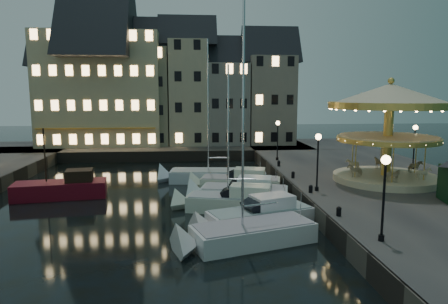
{
  "coord_description": "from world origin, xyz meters",
  "views": [
    {
      "loc": [
        -1.83,
        -26.67,
        8.32
      ],
      "look_at": [
        1.0,
        8.0,
        3.2
      ],
      "focal_mm": 32.0,
      "sensor_mm": 36.0,
      "label": 1
    }
  ],
  "objects": [
    {
      "name": "streetlamp_a",
      "position": [
        7.2,
        -9.0,
        4.02
      ],
      "size": [
        0.44,
        0.44,
        4.17
      ],
      "color": "black",
      "rests_on": "quay_east"
    },
    {
      "name": "motorboat_d",
      "position": [
        1.8,
        3.37,
        0.64
      ],
      "size": [
        7.77,
        4.18,
        2.15
      ],
      "color": "silver",
      "rests_on": "ground"
    },
    {
      "name": "motorboat_f",
      "position": [
        0.02,
        10.41,
        0.53
      ],
      "size": [
        10.09,
        3.58,
        13.35
      ],
      "color": "silver",
      "rests_on": "ground"
    },
    {
      "name": "bollard_c",
      "position": [
        6.6,
        5.5,
        1.6
      ],
      "size": [
        0.3,
        0.3,
        0.57
      ],
      "color": "black",
      "rests_on": "quay_east"
    },
    {
      "name": "streetlamp_c",
      "position": [
        7.2,
        14.5,
        4.02
      ],
      "size": [
        0.44,
        0.44,
        4.17
      ],
      "color": "black",
      "rests_on": "quay_east"
    },
    {
      "name": "townhouse_nf",
      "position": [
        9.25,
        30.0,
        8.28
      ],
      "size": [
        6.82,
        8.0,
        13.8
      ],
      "color": "gray",
      "rests_on": "quay_north"
    },
    {
      "name": "quaywall_n",
      "position": [
        -6.0,
        22.0,
        0.65
      ],
      "size": [
        48.0,
        0.15,
        1.3
      ],
      "primitive_type": "cube",
      "color": "#47423A",
      "rests_on": "ground"
    },
    {
      "name": "streetlamp_d",
      "position": [
        18.5,
        8.0,
        4.02
      ],
      "size": [
        0.44,
        0.44,
        4.17
      ],
      "color": "black",
      "rests_on": "quay_east"
    },
    {
      "name": "quay_north",
      "position": [
        -8.0,
        28.0,
        0.65
      ],
      "size": [
        44.0,
        12.0,
        1.3
      ],
      "primitive_type": "cube",
      "color": "#474442",
      "rests_on": "ground"
    },
    {
      "name": "bollard_d",
      "position": [
        6.6,
        11.0,
        1.6
      ],
      "size": [
        0.3,
        0.3,
        0.57
      ],
      "color": "black",
      "rests_on": "quay_east"
    },
    {
      "name": "ground",
      "position": [
        0.0,
        0.0,
        0.0
      ],
      "size": [
        160.0,
        160.0,
        0.0
      ],
      "primitive_type": "plane",
      "color": "black",
      "rests_on": "ground"
    },
    {
      "name": "townhouse_nb",
      "position": [
        -14.05,
        30.0,
        8.28
      ],
      "size": [
        6.16,
        8.0,
        13.8
      ],
      "color": "slate",
      "rests_on": "quay_north"
    },
    {
      "name": "red_fishing_boat",
      "position": [
        -12.24,
        5.59,
        0.69
      ],
      "size": [
        7.35,
        3.5,
        5.82
      ],
      "color": "maroon",
      "rests_on": "ground"
    },
    {
      "name": "townhouse_ne",
      "position": [
        3.2,
        30.0,
        7.78
      ],
      "size": [
        6.16,
        8.0,
        12.8
      ],
      "color": "gray",
      "rests_on": "quay_north"
    },
    {
      "name": "motorboat_c",
      "position": [
        1.0,
        0.7,
        0.68
      ],
      "size": [
        8.28,
        4.06,
        11.01
      ],
      "color": "silver",
      "rests_on": "ground"
    },
    {
      "name": "quaywall_e",
      "position": [
        6.0,
        6.0,
        0.65
      ],
      "size": [
        0.15,
        44.0,
        1.3
      ],
      "primitive_type": "cube",
      "color": "#47423A",
      "rests_on": "ground"
    },
    {
      "name": "townhouse_nd",
      "position": [
        -2.25,
        30.0,
        9.28
      ],
      "size": [
        5.5,
        8.0,
        15.8
      ],
      "color": "tan",
      "rests_on": "quay_north"
    },
    {
      "name": "motorboat_b",
      "position": [
        2.05,
        -2.87,
        0.64
      ],
      "size": [
        7.74,
        4.57,
        2.15
      ],
      "color": "silver",
      "rests_on": "ground"
    },
    {
      "name": "bollard_b",
      "position": [
        6.6,
        0.5,
        1.6
      ],
      "size": [
        0.3,
        0.3,
        0.57
      ],
      "color": "black",
      "rests_on": "quay_east"
    },
    {
      "name": "townhouse_nc",
      "position": [
        -8.0,
        30.0,
        8.78
      ],
      "size": [
        6.82,
        8.0,
        14.8
      ],
      "color": "gray",
      "rests_on": "quay_north"
    },
    {
      "name": "motorboat_a",
      "position": [
        0.99,
        -5.69,
        0.54
      ],
      "size": [
        7.92,
        4.77,
        13.23
      ],
      "color": "silver",
      "rests_on": "ground"
    },
    {
      "name": "bollard_a",
      "position": [
        6.6,
        -5.0,
        1.6
      ],
      "size": [
        0.3,
        0.3,
        0.57
      ],
      "color": "black",
      "rests_on": "quay_east"
    },
    {
      "name": "motorboat_e",
      "position": [
        1.93,
        6.91,
        0.64
      ],
      "size": [
        7.86,
        3.83,
        2.15
      ],
      "color": "silver",
      "rests_on": "ground"
    },
    {
      "name": "quay_east",
      "position": [
        14.0,
        6.0,
        0.65
      ],
      "size": [
        16.0,
        56.0,
        1.3
      ],
      "primitive_type": "cube",
      "color": "#474442",
      "rests_on": "ground"
    },
    {
      "name": "streetlamp_b",
      "position": [
        7.2,
        1.0,
        4.02
      ],
      "size": [
        0.44,
        0.44,
        4.17
      ],
      "color": "black",
      "rests_on": "quay_east"
    },
    {
      "name": "carousel",
      "position": [
        13.75,
        3.73,
        6.73
      ],
      "size": [
        9.43,
        9.43,
        8.25
      ],
      "color": "#CBB893",
      "rests_on": "quay_east"
    },
    {
      "name": "hotel_corner",
      "position": [
        -14.0,
        30.0,
        9.78
      ],
      "size": [
        17.6,
        9.0,
        16.8
      ],
      "color": "beige",
      "rests_on": "quay_north"
    },
    {
      "name": "townhouse_na",
      "position": [
        -19.5,
        30.0,
        7.78
      ],
      "size": [
        5.5,
        8.0,
        12.8
      ],
      "color": "tan",
      "rests_on": "quay_north"
    }
  ]
}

